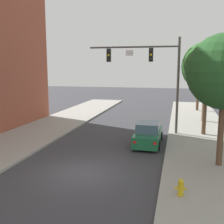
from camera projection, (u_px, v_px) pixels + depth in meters
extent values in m
plane|color=#38383D|center=(82.00, 173.00, 14.02)|extent=(120.00, 120.00, 0.00)
cube|color=#99968E|center=(216.00, 184.00, 12.49)|extent=(5.00, 60.00, 0.15)
cylinder|color=#514C47|center=(178.00, 86.00, 21.21)|extent=(0.20, 0.20, 7.50)
cylinder|color=#514C47|center=(133.00, 47.00, 21.54)|extent=(7.12, 0.14, 0.14)
cube|color=black|center=(151.00, 55.00, 21.31)|extent=(0.32, 0.28, 1.05)
sphere|color=#2D2823|center=(151.00, 50.00, 21.11)|extent=(0.18, 0.18, 0.18)
sphere|color=yellow|center=(151.00, 55.00, 21.17)|extent=(0.18, 0.18, 0.18)
sphere|color=#2D2823|center=(151.00, 59.00, 21.22)|extent=(0.18, 0.18, 0.18)
cube|color=black|center=(109.00, 55.00, 22.11)|extent=(0.32, 0.28, 1.05)
sphere|color=#2D2823|center=(108.00, 51.00, 21.91)|extent=(0.18, 0.18, 0.18)
sphere|color=yellow|center=(108.00, 55.00, 21.96)|extent=(0.18, 0.18, 0.18)
sphere|color=#2D2823|center=(108.00, 59.00, 22.02)|extent=(0.18, 0.18, 0.18)
cube|color=white|center=(129.00, 53.00, 21.66)|extent=(0.60, 0.03, 0.44)
cube|color=#1E663D|center=(148.00, 136.00, 19.11)|extent=(1.71, 4.20, 0.80)
cube|color=slate|center=(148.00, 127.00, 18.85)|extent=(1.50, 2.00, 0.64)
cylinder|color=black|center=(139.00, 135.00, 20.58)|extent=(0.22, 0.64, 0.64)
cylinder|color=black|center=(161.00, 136.00, 20.21)|extent=(0.22, 0.64, 0.64)
cylinder|color=black|center=(134.00, 144.00, 18.09)|extent=(0.22, 0.64, 0.64)
cylinder|color=black|center=(158.00, 146.00, 17.71)|extent=(0.22, 0.64, 0.64)
cube|color=red|center=(135.00, 142.00, 17.20)|extent=(0.20, 0.04, 0.14)
cube|color=red|center=(155.00, 144.00, 16.91)|extent=(0.20, 0.04, 0.14)
cylinder|color=gold|center=(181.00, 189.00, 11.16)|extent=(0.24, 0.24, 0.55)
sphere|color=gold|center=(181.00, 181.00, 11.10)|extent=(0.22, 0.22, 0.22)
cylinder|color=gold|center=(176.00, 188.00, 11.20)|extent=(0.12, 0.09, 0.09)
cylinder|color=gold|center=(185.00, 189.00, 11.11)|extent=(0.12, 0.09, 0.09)
cylinder|color=brown|center=(221.00, 133.00, 14.46)|extent=(0.32, 0.32, 3.52)
cylinder|color=brown|center=(205.00, 110.00, 21.21)|extent=(0.32, 0.32, 3.85)
sphere|color=#2D6028|center=(207.00, 66.00, 20.67)|extent=(3.82, 3.82, 3.82)
cylinder|color=brown|center=(204.00, 103.00, 26.51)|extent=(0.32, 0.32, 3.59)
sphere|color=#2D6028|center=(206.00, 69.00, 25.99)|extent=(3.84, 3.84, 3.84)
cylinder|color=brown|center=(198.00, 91.00, 33.17)|extent=(0.32, 0.32, 4.73)
sphere|color=#2D6028|center=(200.00, 60.00, 32.56)|extent=(3.69, 3.69, 3.69)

